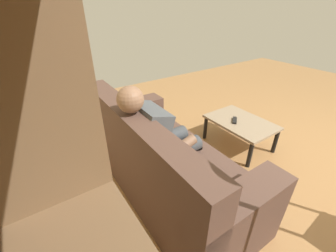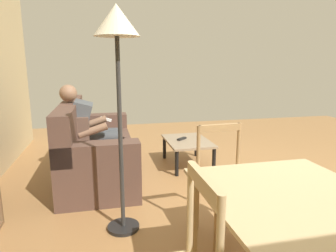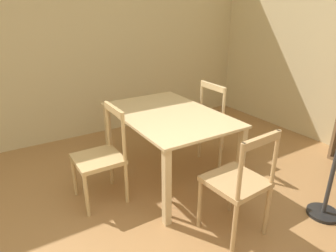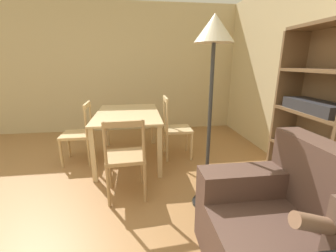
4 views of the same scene
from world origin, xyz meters
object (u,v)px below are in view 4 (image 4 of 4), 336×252
Objects in this scene: dining_table at (128,119)px; dining_chair_near_wall at (176,129)px; bookshelf at (314,125)px; floor_lamp at (213,49)px; dining_chair_facing_couch at (125,158)px; dining_chair_by_doorway at (79,134)px.

dining_chair_near_wall is (-0.00, 0.73, -0.17)m from dining_table.
dining_chair_near_wall is at bearing -130.25° from bookshelf.
floor_lamp is (1.29, 0.84, 0.95)m from dining_table.
dining_chair_facing_couch is (-0.13, -2.10, -0.32)m from bookshelf.
bookshelf is 1.92× the size of dining_chair_near_wall.
dining_chair_by_doorway is (-1.16, -2.84, -0.35)m from bookshelf.
dining_table is 1.51× the size of dining_chair_facing_couch.
dining_chair_facing_couch is 1.26m from dining_chair_by_doorway.
dining_chair_facing_couch is at bearing -93.57° from bookshelf.
bookshelf reaches higher than dining_table.
dining_chair_facing_couch is at bearing 35.63° from dining_chair_by_doorway.
dining_table is 1.04m from dining_chair_facing_couch.
dining_chair_near_wall is at bearing 89.99° from dining_chair_by_doorway.
bookshelf is 3.08m from dining_chair_by_doorway.
floor_lamp reaches higher than dining_chair_by_doorway.
floor_lamp is at bearing 33.15° from dining_table.
floor_lamp is (0.13, -1.26, 0.79)m from bookshelf.
dining_chair_near_wall is at bearing 144.54° from dining_chair_facing_couch.
floor_lamp reaches higher than dining_chair_facing_couch.
dining_chair_by_doorway is 0.48× the size of floor_lamp.
dining_chair_by_doorway is at bearing -144.37° from dining_chair_facing_couch.
bookshelf is 2.05× the size of dining_chair_by_doorway.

